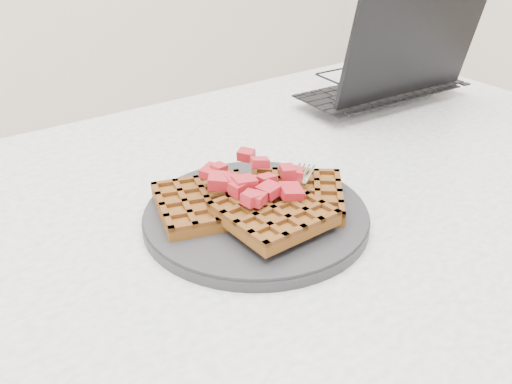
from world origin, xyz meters
TOP-DOWN VIEW (x-y plane):
  - table at (0.00, 0.00)m, footprint 1.20×0.80m
  - plate at (-0.06, -0.03)m, footprint 0.26×0.26m
  - waffles at (-0.06, -0.03)m, footprint 0.24×0.20m
  - strawberry_pile at (-0.06, -0.03)m, footprint 0.15×0.15m
  - fork at (-0.03, -0.05)m, footprint 0.16×0.13m
  - laptop at (0.36, 0.20)m, footprint 0.32×0.24m

SIDE VIEW (x-z plane):
  - table at x=0.00m, z-range 0.26..1.01m
  - plate at x=-0.06m, z-range 0.75..0.77m
  - fork at x=-0.03m, z-range 0.77..0.78m
  - waffles at x=-0.06m, z-range 0.76..0.79m
  - laptop at x=0.36m, z-range 0.68..0.89m
  - strawberry_pile at x=-0.06m, z-range 0.79..0.82m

